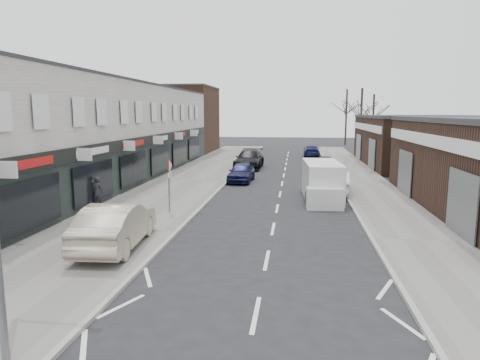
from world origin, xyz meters
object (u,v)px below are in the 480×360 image
(warning_sign, at_px, (169,170))
(parked_car_left_a, at_px, (241,172))
(sedan_on_pavement, at_px, (116,225))
(pedestrian, at_px, (97,192))
(parked_car_left_b, at_px, (249,159))
(parked_car_right_c, at_px, (312,151))
(parked_car_right_b, at_px, (325,162))
(parked_car_right_a, at_px, (336,182))
(white_van, at_px, (322,182))

(warning_sign, distance_m, parked_car_left_a, 10.79)
(warning_sign, xyz_separation_m, sedan_on_pavement, (-0.34, -5.61, -1.26))
(pedestrian, xyz_separation_m, parked_car_left_b, (5.98, 17.43, -0.11))
(warning_sign, relative_size, parked_car_left_b, 0.48)
(parked_car_right_c, bearing_deg, parked_car_left_b, 63.58)
(pedestrian, distance_m, parked_car_left_b, 18.43)
(parked_car_left_b, height_order, parked_car_right_c, parked_car_left_b)
(parked_car_right_c, bearing_deg, parked_car_right_b, 94.58)
(warning_sign, bearing_deg, parked_car_right_a, 37.29)
(sedan_on_pavement, xyz_separation_m, parked_car_right_a, (8.91, 12.14, -0.21))
(sedan_on_pavement, relative_size, parked_car_left_a, 1.23)
(parked_car_right_a, bearing_deg, pedestrian, 31.09)
(pedestrian, relative_size, parked_car_right_b, 0.43)
(pedestrian, relative_size, parked_car_right_c, 0.36)
(pedestrian, xyz_separation_m, parked_car_right_b, (12.70, 17.33, -0.29))
(parked_car_right_a, bearing_deg, parked_car_left_b, -54.13)
(parked_car_left_b, relative_size, parked_car_right_a, 1.29)
(parked_car_left_b, bearing_deg, parked_car_right_b, 0.49)
(white_van, height_order, pedestrian, white_van)
(white_van, height_order, parked_car_left_b, white_van)
(parked_car_left_a, bearing_deg, white_van, -44.15)
(sedan_on_pavement, bearing_deg, warning_sign, -98.13)
(parked_car_left_b, bearing_deg, parked_car_left_a, -86.85)
(parked_car_right_a, relative_size, parked_car_right_c, 0.99)
(white_van, xyz_separation_m, parked_car_right_a, (0.96, 1.87, -0.29))
(warning_sign, distance_m, parked_car_right_b, 19.95)
(parked_car_left_b, xyz_separation_m, parked_car_right_b, (6.72, -0.10, -0.18))
(pedestrian, height_order, parked_car_right_c, pedestrian)
(white_van, distance_m, pedestrian, 12.35)
(white_van, bearing_deg, parked_car_right_b, 81.90)
(white_van, xyz_separation_m, parked_car_left_a, (-5.43, 5.80, -0.33))
(sedan_on_pavement, bearing_deg, white_van, -132.40)
(warning_sign, distance_m, white_van, 9.00)
(warning_sign, distance_m, parked_car_right_a, 10.88)
(parked_car_left_a, bearing_deg, sedan_on_pavement, -96.16)
(white_van, relative_size, sedan_on_pavement, 1.13)
(parked_car_left_b, relative_size, parked_car_right_b, 1.50)
(white_van, xyz_separation_m, pedestrian, (-11.65, -4.08, -0.09))
(sedan_on_pavement, height_order, parked_car_right_c, sedan_on_pavement)
(pedestrian, relative_size, parked_car_left_a, 0.40)
(white_van, height_order, sedan_on_pavement, white_van)
(warning_sign, relative_size, sedan_on_pavement, 0.54)
(parked_car_left_a, relative_size, parked_car_right_c, 0.91)
(warning_sign, bearing_deg, parked_car_left_b, 83.86)
(pedestrian, bearing_deg, parked_car_right_c, -119.56)
(parked_car_right_b, bearing_deg, sedan_on_pavement, 67.69)
(sedan_on_pavement, bearing_deg, parked_car_right_c, -107.80)
(warning_sign, bearing_deg, sedan_on_pavement, -93.45)
(white_van, distance_m, parked_car_right_a, 2.12)
(white_van, relative_size, parked_car_right_c, 1.27)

